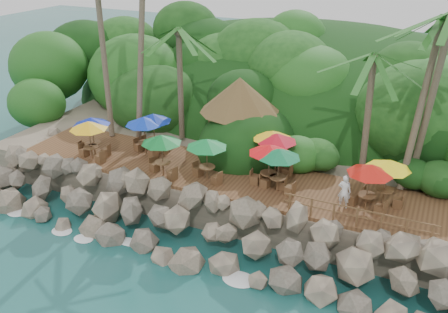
% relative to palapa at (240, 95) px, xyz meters
% --- Properties ---
extents(ground, '(140.00, 140.00, 0.00)m').
position_rel_palapa_xyz_m(ground, '(0.78, -9.99, -5.79)').
color(ground, '#19514F').
rests_on(ground, ground).
extents(land_base, '(32.00, 25.20, 2.10)m').
position_rel_palapa_xyz_m(land_base, '(0.78, 6.01, -4.74)').
color(land_base, gray).
rests_on(land_base, ground).
extents(jungle_hill, '(44.80, 28.00, 15.40)m').
position_rel_palapa_xyz_m(jungle_hill, '(0.78, 13.51, -5.79)').
color(jungle_hill, '#143811').
rests_on(jungle_hill, ground).
extents(seawall, '(29.00, 4.00, 2.30)m').
position_rel_palapa_xyz_m(seawall, '(0.78, -7.99, -4.64)').
color(seawall, gray).
rests_on(seawall, ground).
extents(terrace, '(26.00, 5.00, 0.20)m').
position_rel_palapa_xyz_m(terrace, '(0.78, -3.99, -3.59)').
color(terrace, brown).
rests_on(terrace, land_base).
extents(jungle_foliage, '(44.00, 16.00, 12.00)m').
position_rel_palapa_xyz_m(jungle_foliage, '(0.78, 5.01, -5.79)').
color(jungle_foliage, '#143811').
rests_on(jungle_foliage, ground).
extents(foam_line, '(25.20, 0.80, 0.06)m').
position_rel_palapa_xyz_m(foam_line, '(0.78, -9.69, -5.76)').
color(foam_line, white).
rests_on(foam_line, ground).
extents(palapa, '(5.03, 5.03, 4.60)m').
position_rel_palapa_xyz_m(palapa, '(0.00, 0.00, 0.00)').
color(palapa, brown).
rests_on(palapa, ground).
extents(dining_clusters, '(19.51, 5.49, 2.48)m').
position_rel_palapa_xyz_m(dining_clusters, '(0.53, -4.14, -1.43)').
color(dining_clusters, brown).
rests_on(dining_clusters, terrace).
extents(railing, '(7.20, 0.10, 1.00)m').
position_rel_palapa_xyz_m(railing, '(8.77, -6.34, -2.88)').
color(railing, brown).
rests_on(railing, terrace).
extents(waiter, '(0.66, 0.44, 1.78)m').
position_rel_palapa_xyz_m(waiter, '(7.81, -4.80, -2.60)').
color(waiter, white).
rests_on(waiter, terrace).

